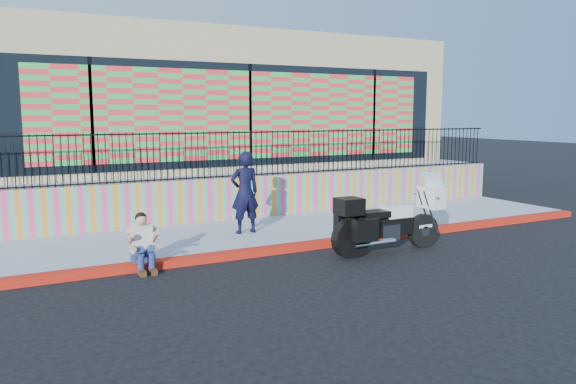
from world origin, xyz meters
TOP-DOWN VIEW (x-y plane):
  - ground at (0.00, 0.00)m, footprint 90.00×90.00m
  - red_curb at (0.00, 0.00)m, footprint 16.00×0.30m
  - sidewalk at (0.00, 1.65)m, footprint 16.00×3.00m
  - mural_wall at (0.00, 3.25)m, footprint 16.00×0.20m
  - metal_fence at (0.00, 3.25)m, footprint 15.80×0.04m
  - elevated_platform at (0.00, 8.35)m, footprint 16.00×10.00m
  - storefront_building at (0.00, 8.13)m, footprint 14.00×8.06m
  - police_motorcycle at (0.83, -1.01)m, footprint 2.62×0.87m
  - police_officer at (-1.30, 1.51)m, footprint 0.69×0.45m
  - seated_man at (-4.03, -0.12)m, footprint 0.54×0.71m

SIDE VIEW (x-z plane):
  - ground at x=0.00m, z-range 0.00..0.00m
  - red_curb at x=0.00m, z-range 0.00..0.15m
  - sidewalk at x=0.00m, z-range 0.00..0.15m
  - seated_man at x=-4.03m, z-range -0.08..0.98m
  - elevated_platform at x=0.00m, z-range 0.00..1.25m
  - police_motorcycle at x=0.83m, z-range -0.13..1.50m
  - mural_wall at x=0.00m, z-range 0.15..1.25m
  - police_officer at x=-1.30m, z-range 0.15..2.04m
  - metal_fence at x=0.00m, z-range 1.25..2.45m
  - storefront_building at x=0.00m, z-range 1.25..5.25m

